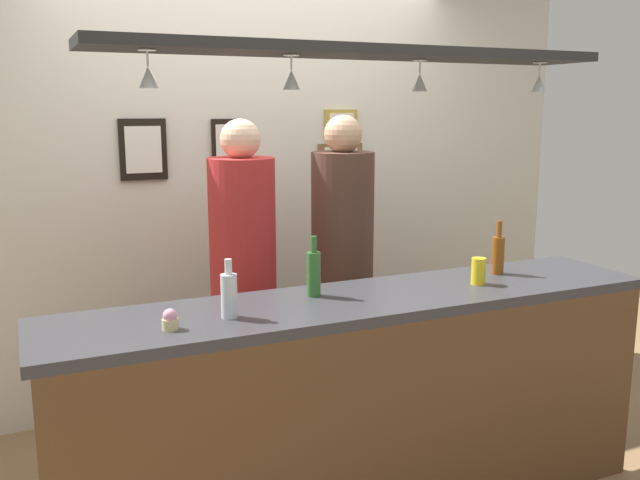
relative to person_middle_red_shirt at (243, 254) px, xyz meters
name	(u,v)px	position (x,y,z in m)	size (l,w,h in m)	color
ground_plane	(328,469)	(0.28, -0.44, -1.04)	(8.00, 8.00, 0.00)	olive
back_wall	(252,187)	(0.28, 0.66, 0.26)	(4.40, 0.06, 2.60)	silver
bar_counter	(380,380)	(0.28, -0.95, -0.37)	(2.70, 0.55, 0.99)	#38383D
overhead_glass_rack	(361,52)	(0.28, -0.74, 0.96)	(2.20, 0.36, 0.04)	black
hanging_wineglass_far_left	(148,76)	(-0.58, -0.79, 0.85)	(0.07, 0.07, 0.13)	silver
hanging_wineglass_left	(291,79)	(-0.03, -0.76, 0.85)	(0.07, 0.07, 0.13)	silver
hanging_wineglass_center_left	(420,81)	(0.59, -0.70, 0.85)	(0.07, 0.07, 0.13)	silver
hanging_wineglass_center	(539,83)	(1.17, -0.79, 0.85)	(0.07, 0.07, 0.13)	silver
person_middle_red_shirt	(243,254)	(0.00, 0.00, 0.00)	(0.34, 0.34, 1.72)	#2D334C
person_right_brown_shirt	(342,243)	(0.57, 0.00, 0.01)	(0.34, 0.34, 1.74)	#2D334C
bottle_beer_green_import	(314,272)	(0.09, -0.69, 0.05)	(0.06, 0.06, 0.26)	#336B2D
bottle_soda_clear	(229,294)	(-0.33, -0.84, 0.04)	(0.06, 0.06, 0.23)	silver
bottle_beer_amber_tall	(498,254)	(1.06, -0.70, 0.04)	(0.06, 0.06, 0.26)	brown
drink_can	(478,271)	(0.85, -0.82, 0.01)	(0.07, 0.07, 0.12)	yellow
cupcake	(170,320)	(-0.56, -0.89, -0.02)	(0.06, 0.06, 0.08)	beige
picture_frame_caricature	(143,150)	(-0.37, 0.61, 0.50)	(0.26, 0.02, 0.34)	black
picture_frame_crest	(227,141)	(0.11, 0.61, 0.54)	(0.18, 0.02, 0.26)	black
picture_frame_lower_pair	(340,158)	(0.85, 0.61, 0.42)	(0.30, 0.02, 0.18)	brown
picture_frame_upper_small	(341,124)	(0.85, 0.61, 0.63)	(0.22, 0.02, 0.18)	#B29338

